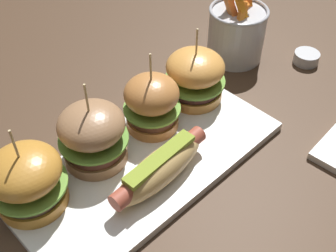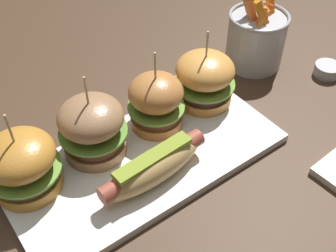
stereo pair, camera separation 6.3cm
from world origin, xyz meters
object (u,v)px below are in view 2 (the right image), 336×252
slider_center_left (92,127)px  sauce_ramekin (327,70)px  platter_main (146,160)px  fries_bucket (256,38)px  slider_far_left (22,164)px  slider_far_right (205,78)px  hot_dog (153,166)px  slider_center_right (156,101)px

slider_center_left → sauce_ramekin: (0.45, -0.08, -0.05)m
platter_main → fries_bucket: 0.33m
slider_far_left → slider_far_right: same height
slider_far_left → fries_bucket: (0.47, 0.04, -0.00)m
hot_dog → slider_far_right: (0.17, 0.09, 0.02)m
slider_far_left → sauce_ramekin: bearing=-7.4°
slider_center_right → sauce_ramekin: slider_center_right is taller
platter_main → sauce_ramekin: sauce_ramekin is taller
slider_far_left → slider_center_left: 0.11m
slider_center_left → platter_main: bearing=-46.7°
slider_center_left → sauce_ramekin: 0.46m
platter_main → slider_center_right: slider_center_right is taller
hot_dog → slider_far_right: bearing=28.7°
slider_far_right → fries_bucket: size_ratio=0.90×
hot_dog → slider_center_left: (-0.04, 0.10, 0.02)m
slider_center_right → slider_far_right: bearing=0.9°
slider_center_left → slider_center_right: (0.11, -0.01, -0.00)m
fries_bucket → slider_far_left: bearing=-175.3°
slider_far_left → fries_bucket: bearing=4.7°
slider_far_right → fries_bucket: 0.16m
platter_main → slider_far_right: bearing=18.3°
slider_far_right → platter_main: bearing=-161.7°
platter_main → slider_center_left: slider_center_left is taller
slider_far_left → sauce_ramekin: size_ratio=2.76×
hot_dog → fries_bucket: fries_bucket is taller
fries_bucket → sauce_ramekin: bearing=-52.8°
hot_dog → fries_bucket: size_ratio=1.17×
platter_main → sauce_ramekin: size_ratio=8.56×
slider_far_right → hot_dog: bearing=-151.3°
slider_center_left → slider_far_right: (0.21, -0.01, -0.00)m
platter_main → fries_bucket: fries_bucket is taller
slider_center_left → fries_bucket: size_ratio=0.93×
slider_far_left → slider_center_right: 0.22m
slider_center_right → slider_far_right: size_ratio=1.02×
hot_dog → fries_bucket: bearing=22.0°
platter_main → hot_dog: size_ratio=2.39×
slider_center_right → sauce_ramekin: size_ratio=2.82×
slider_center_left → slider_center_right: bearing=-3.5°
hot_dog → slider_far_left: bearing=147.7°
slider_far_right → sauce_ramekin: 0.26m
fries_bucket → platter_main: bearing=-163.7°
slider_center_right → fries_bucket: 0.26m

